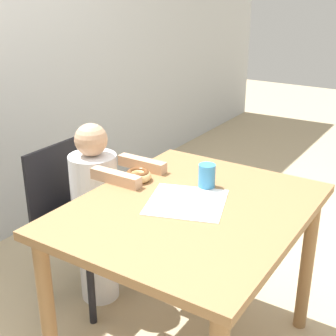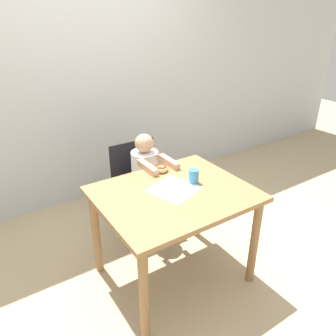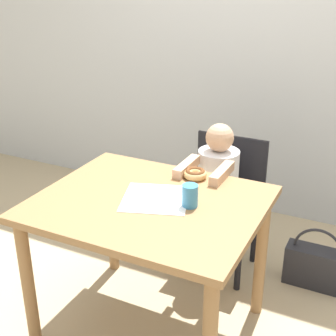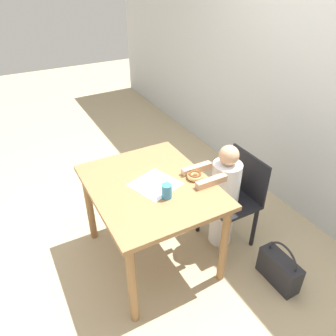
# 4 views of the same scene
# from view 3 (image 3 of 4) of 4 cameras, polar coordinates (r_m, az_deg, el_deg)

# --- Properties ---
(ground_plane) EXTENTS (12.00, 12.00, 0.00)m
(ground_plane) POSITION_cam_3_polar(r_m,az_deg,el_deg) (2.58, -2.04, -18.72)
(ground_plane) COLOR tan
(wall_back) EXTENTS (8.00, 0.05, 2.50)m
(wall_back) POSITION_cam_3_polar(r_m,az_deg,el_deg) (3.38, 10.40, 14.82)
(wall_back) COLOR silver
(wall_back) RESTS_ON ground_plane
(dining_table) EXTENTS (1.03, 0.85, 0.74)m
(dining_table) POSITION_cam_3_polar(r_m,az_deg,el_deg) (2.21, -2.27, -6.50)
(dining_table) COLOR olive
(dining_table) RESTS_ON ground_plane
(chair) EXTENTS (0.44, 0.38, 0.81)m
(chair) POSITION_cam_3_polar(r_m,az_deg,el_deg) (2.84, 6.69, -3.96)
(chair) COLOR black
(chair) RESTS_ON ground_plane
(child_figure) EXTENTS (0.25, 0.46, 0.95)m
(child_figure) POSITION_cam_3_polar(r_m,az_deg,el_deg) (2.72, 5.92, -4.11)
(child_figure) COLOR white
(child_figure) RESTS_ON ground_plane
(donut) EXTENTS (0.12, 0.12, 0.05)m
(donut) POSITION_cam_3_polar(r_m,az_deg,el_deg) (2.37, 3.33, -0.68)
(donut) COLOR #DBB270
(donut) RESTS_ON dining_table
(napkin) EXTENTS (0.38, 0.38, 0.00)m
(napkin) POSITION_cam_3_polar(r_m,az_deg,el_deg) (2.17, -1.52, -3.72)
(napkin) COLOR white
(napkin) RESTS_ON dining_table
(handbag) EXTENTS (0.34, 0.13, 0.38)m
(handbag) POSITION_cam_3_polar(r_m,az_deg,el_deg) (2.90, 17.49, -11.28)
(handbag) COLOR #232328
(handbag) RESTS_ON ground_plane
(cup) EXTENTS (0.07, 0.07, 0.10)m
(cup) POSITION_cam_3_polar(r_m,az_deg,el_deg) (2.08, 2.69, -3.40)
(cup) COLOR teal
(cup) RESTS_ON dining_table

